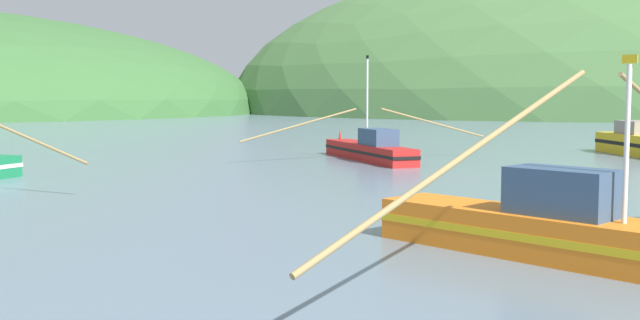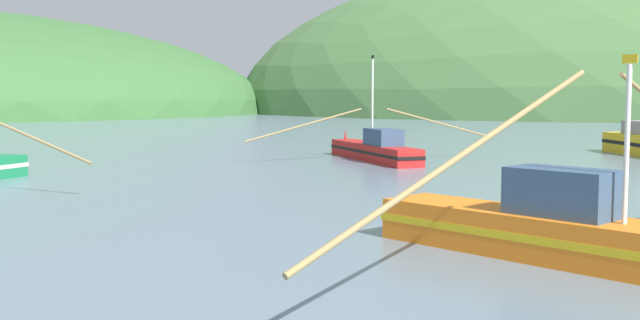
% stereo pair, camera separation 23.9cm
% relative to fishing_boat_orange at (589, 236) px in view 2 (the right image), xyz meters
% --- Properties ---
extents(fishing_boat_orange, '(14.40, 13.56, 5.04)m').
position_rel_fishing_boat_orange_xyz_m(fishing_boat_orange, '(0.00, 0.00, 0.00)').
color(fishing_boat_orange, orange).
rests_on(fishing_boat_orange, ground).
extents(fishing_boat_red, '(15.55, 10.86, 6.49)m').
position_rel_fishing_boat_orange_xyz_m(fishing_boat_red, '(-3.14, 28.54, -0.03)').
color(fishing_boat_red, red).
rests_on(fishing_boat_red, ground).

